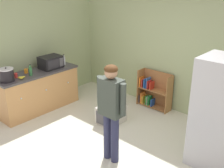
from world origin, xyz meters
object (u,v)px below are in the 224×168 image
(standing_person, at_px, (111,106))
(crock_pot, at_px, (7,75))
(orange_cup, at_px, (26,71))
(teal_cup, at_px, (7,75))
(pet_carrier, at_px, (111,114))
(microwave, at_px, (51,62))
(red_cup, at_px, (16,75))
(clear_bottle, at_px, (64,60))
(refrigerator, at_px, (219,114))
(bookshelf, at_px, (153,91))
(green_glass_bottle, at_px, (31,71))
(banana_bunch, at_px, (22,77))
(kitchen_counter, at_px, (38,91))

(standing_person, bearing_deg, crock_pot, -169.78)
(orange_cup, relative_size, teal_cup, 1.00)
(pet_carrier, relative_size, microwave, 1.15)
(microwave, height_order, red_cup, microwave)
(red_cup, distance_m, orange_cup, 0.31)
(red_cup, bearing_deg, clear_bottle, 89.03)
(standing_person, bearing_deg, refrigerator, 38.92)
(refrigerator, height_order, clear_bottle, refrigerator)
(refrigerator, xyz_separation_m, orange_cup, (-3.86, -0.96, 0.06))
(bookshelf, bearing_deg, refrigerator, -29.74)
(refrigerator, bearing_deg, green_glass_bottle, -165.02)
(microwave, bearing_deg, orange_cup, -100.60)
(bookshelf, distance_m, banana_bunch, 2.91)
(red_cup, bearing_deg, kitchen_counter, 89.58)
(red_cup, bearing_deg, green_glass_bottle, 66.37)
(refrigerator, distance_m, green_glass_bottle, 3.78)
(kitchen_counter, distance_m, teal_cup, 0.79)
(bookshelf, xyz_separation_m, orange_cup, (-1.93, -2.06, 0.58))
(banana_bunch, xyz_separation_m, teal_cup, (-0.33, -0.15, 0.02))
(bookshelf, bearing_deg, standing_person, -73.48)
(clear_bottle, bearing_deg, red_cup, -90.97)
(standing_person, bearing_deg, red_cup, -175.07)
(banana_bunch, relative_size, green_glass_bottle, 0.64)
(bookshelf, distance_m, teal_cup, 3.22)
(banana_bunch, bearing_deg, orange_cup, 134.93)
(red_cup, relative_size, teal_cup, 1.00)
(standing_person, height_order, banana_bunch, standing_person)
(refrigerator, xyz_separation_m, green_glass_bottle, (-3.65, -0.98, 0.11))
(standing_person, bearing_deg, pet_carrier, 132.46)
(pet_carrier, xyz_separation_m, banana_bunch, (-1.48, -1.08, 0.75))
(banana_bunch, xyz_separation_m, orange_cup, (-0.24, 0.24, 0.02))
(bookshelf, xyz_separation_m, standing_person, (0.64, -2.14, 0.62))
(orange_cup, bearing_deg, crock_pot, -73.12)
(refrigerator, xyz_separation_m, crock_pot, (-3.70, -1.48, 0.14))
(kitchen_counter, xyz_separation_m, refrigerator, (3.76, 0.76, 0.44))
(green_glass_bottle, distance_m, orange_cup, 0.22)
(microwave, height_order, orange_cup, microwave)
(pet_carrier, height_order, green_glass_bottle, green_glass_bottle)
(bookshelf, height_order, clear_bottle, clear_bottle)
(standing_person, xyz_separation_m, crock_pot, (-2.41, -0.43, 0.05))
(bookshelf, height_order, crock_pot, crock_pot)
(refrigerator, xyz_separation_m, banana_bunch, (-3.62, -1.20, 0.04))
(pet_carrier, bearing_deg, refrigerator, 3.31)
(kitchen_counter, height_order, bookshelf, kitchen_counter)
(pet_carrier, bearing_deg, teal_cup, -145.87)
(kitchen_counter, xyz_separation_m, clear_bottle, (0.02, 0.76, 0.55))
(pet_carrier, distance_m, green_glass_bottle, 1.92)
(bookshelf, distance_m, crock_pot, 3.20)
(banana_bunch, bearing_deg, clear_bottle, 96.29)
(teal_cup, bearing_deg, red_cup, 28.90)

